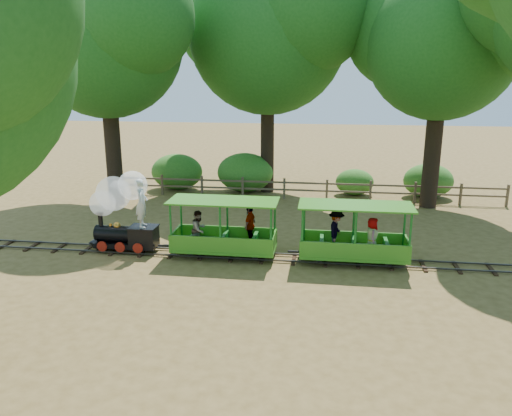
# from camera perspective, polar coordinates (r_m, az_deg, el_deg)

# --- Properties ---
(ground) EXTENTS (90.00, 90.00, 0.00)m
(ground) POSITION_cam_1_polar(r_m,az_deg,el_deg) (16.09, 4.35, -5.95)
(ground) COLOR olive
(ground) RESTS_ON ground
(track) EXTENTS (22.00, 1.00, 0.10)m
(track) POSITION_cam_1_polar(r_m,az_deg,el_deg) (16.06, 4.36, -5.72)
(track) COLOR #3F3D3A
(track) RESTS_ON ground
(locomotive) EXTENTS (2.42, 1.14, 2.78)m
(locomotive) POSITION_cam_1_polar(r_m,az_deg,el_deg) (16.98, -15.25, 0.27)
(locomotive) COLOR black
(locomotive) RESTS_ON ground
(carriage_front) EXTENTS (3.47, 1.42, 1.80)m
(carriage_front) POSITION_cam_1_polar(r_m,az_deg,el_deg) (16.11, -3.68, -2.90)
(carriage_front) COLOR #36841C
(carriage_front) RESTS_ON track
(carriage_rear) EXTENTS (3.47, 1.42, 1.80)m
(carriage_rear) POSITION_cam_1_polar(r_m,az_deg,el_deg) (15.81, 10.84, -3.42)
(carriage_rear) COLOR #36841C
(carriage_rear) RESTS_ON track
(oak_nw) EXTENTS (8.22, 7.23, 10.44)m
(oak_nw) POSITION_cam_1_polar(r_m,az_deg,el_deg) (23.15, -16.93, 18.75)
(oak_nw) COLOR #2D2116
(oak_nw) RESTS_ON ground
(oak_nc) EXTENTS (9.29, 8.17, 11.24)m
(oak_nc) POSITION_cam_1_polar(r_m,az_deg,el_deg) (24.86, 1.32, 20.05)
(oak_nc) COLOR #2D2116
(oak_nc) RESTS_ON ground
(oak_ne) EXTENTS (7.91, 6.96, 10.13)m
(oak_ne) POSITION_cam_1_polar(r_m,az_deg,el_deg) (23.09, 20.49, 17.98)
(oak_ne) COLOR #2D2116
(oak_ne) RESTS_ON ground
(fence) EXTENTS (18.10, 0.10, 1.00)m
(fence) POSITION_cam_1_polar(r_m,az_deg,el_deg) (23.58, 5.68, 2.33)
(fence) COLOR brown
(fence) RESTS_ON ground
(shrub_west) EXTENTS (2.63, 2.03, 1.82)m
(shrub_west) POSITION_cam_1_polar(r_m,az_deg,el_deg) (25.88, -9.03, 4.11)
(shrub_west) COLOR #2D6B1E
(shrub_west) RESTS_ON ground
(shrub_mid_w) EXTENTS (2.81, 2.16, 1.95)m
(shrub_mid_w) POSITION_cam_1_polar(r_m,az_deg,el_deg) (25.08, -1.25, 4.09)
(shrub_mid_w) COLOR #2D6B1E
(shrub_mid_w) RESTS_ON ground
(shrub_mid_e) EXTENTS (1.84, 1.42, 1.28)m
(shrub_mid_e) POSITION_cam_1_polar(r_m,az_deg,el_deg) (24.87, 11.20, 2.92)
(shrub_mid_e) COLOR #2D6B1E
(shrub_mid_e) RESTS_ON ground
(shrub_east) EXTENTS (2.34, 1.80, 1.62)m
(shrub_east) POSITION_cam_1_polar(r_m,az_deg,el_deg) (25.27, 19.09, 2.96)
(shrub_east) COLOR #2D6B1E
(shrub_east) RESTS_ON ground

